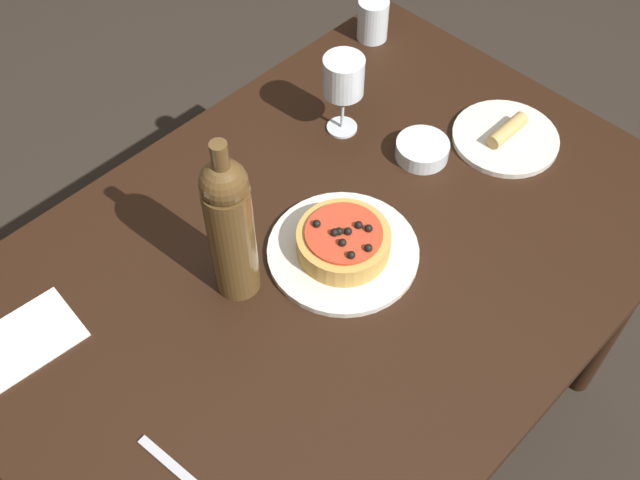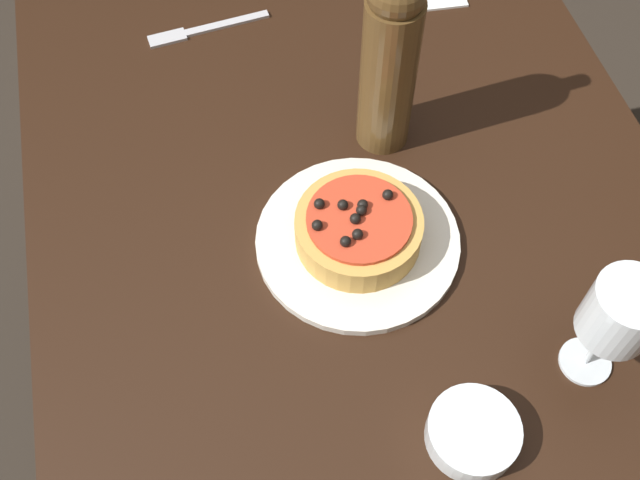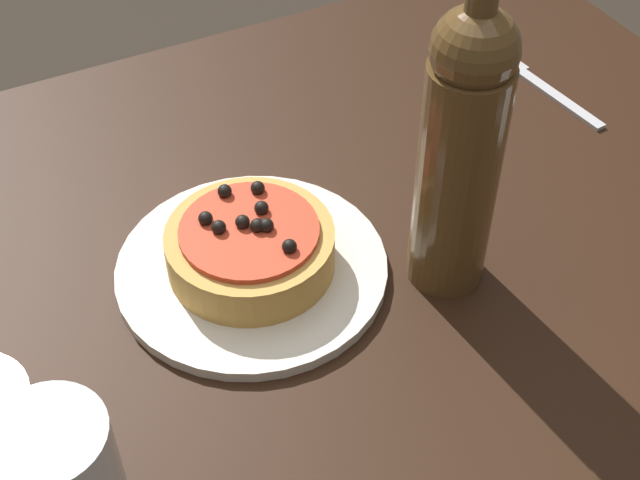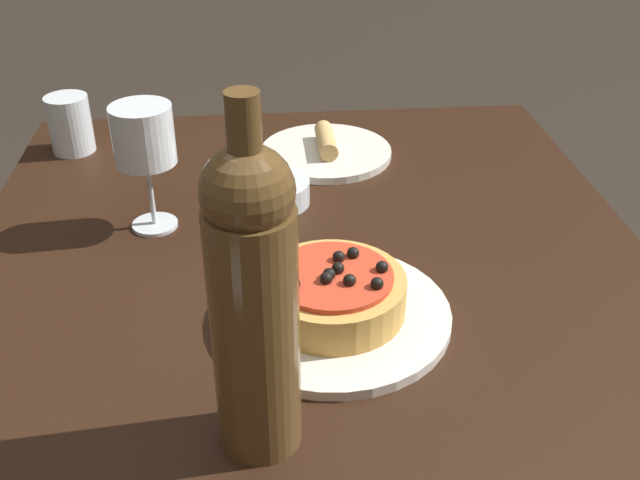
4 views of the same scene
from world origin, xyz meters
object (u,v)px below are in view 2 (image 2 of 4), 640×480
dining_table (364,274)px  dinner_plate (358,241)px  wine_glass (621,314)px  wine_bottle (390,56)px  pizza (358,228)px  fork (201,30)px  side_bowl (473,433)px

dining_table → dinner_plate: bearing=-65.8°
wine_glass → wine_bottle: (-0.40, -0.13, 0.02)m
pizza → wine_glass: bearing=43.9°
wine_bottle → fork: wine_bottle is taller
fork → side_bowl: bearing=98.7°
wine_bottle → fork: bearing=-141.5°
wine_bottle → side_bowl: bearing=-3.7°
wine_bottle → fork: 0.38m
wine_glass → side_bowl: 0.20m
wine_glass → fork: bearing=-152.3°
wine_glass → wine_bottle: wine_bottle is taller
pizza → wine_bottle: size_ratio=0.49×
dining_table → side_bowl: 0.31m
dinner_plate → side_bowl: 0.28m
dining_table → wine_bottle: 0.31m
pizza → fork: pizza is taller
dining_table → fork: size_ratio=6.34×
wine_bottle → side_bowl: wine_bottle is taller
dining_table → pizza: size_ratio=7.70×
dining_table → fork: (-0.44, -0.15, 0.10)m
pizza → fork: size_ratio=0.82×
dinner_plate → pizza: bearing=-104.2°
dining_table → wine_bottle: size_ratio=3.78×
dining_table → side_bowl: (0.29, 0.04, 0.12)m
wine_glass → dinner_plate: bearing=-136.2°
dinner_plate → side_bowl: (0.28, 0.05, 0.01)m
dining_table → pizza: pizza is taller
dinner_plate → pizza: size_ratio=1.63×
dining_table → side_bowl: size_ratio=12.08×
dinner_plate → pizza: 0.03m
fork → dinner_plate: bearing=101.0°
pizza → fork: bearing=-163.1°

